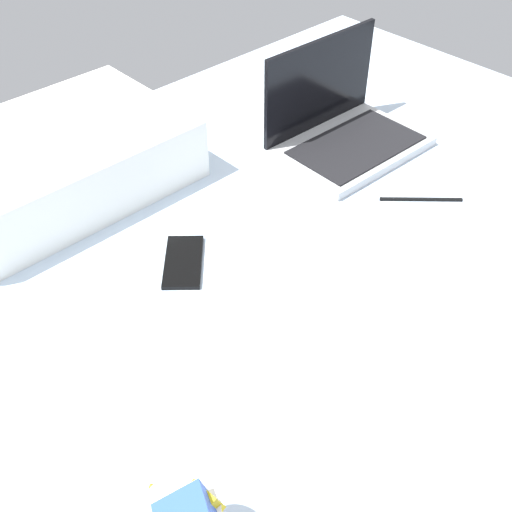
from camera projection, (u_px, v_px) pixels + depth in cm
name	position (u px, v px, depth cm)	size (l,w,h in cm)	color
bed_mattress	(308.00, 274.00, 127.54)	(180.00, 140.00, 18.00)	silver
laptop	(342.00, 129.00, 143.84)	(33.69, 24.00, 23.00)	#B7BABC
cell_phone	(183.00, 262.00, 116.23)	(6.80, 14.00, 0.80)	black
pillow	(55.00, 161.00, 130.02)	(52.00, 36.00, 13.00)	white
charger_cable	(421.00, 199.00, 130.64)	(17.00, 0.60, 0.60)	black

